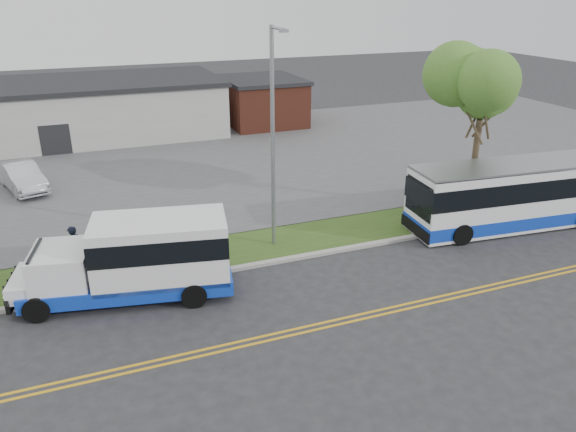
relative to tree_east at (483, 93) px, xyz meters
name	(u,v)px	position (x,y,z in m)	size (l,w,h in m)	color
ground	(227,285)	(-14.00, -3.00, -6.20)	(140.00, 140.00, 0.00)	#28282B
lane_line_north	(259,337)	(-14.00, -6.85, -6.20)	(70.00, 0.12, 0.01)	gold
lane_line_south	(261,342)	(-14.00, -7.15, -6.20)	(70.00, 0.12, 0.01)	gold
curb	(220,271)	(-14.00, -1.90, -6.13)	(80.00, 0.30, 0.15)	#9E9B93
verge	(209,254)	(-14.00, -0.10, -6.15)	(80.00, 3.30, 0.10)	#284818
parking_lot	(157,166)	(-14.00, 14.00, -6.15)	(80.00, 25.00, 0.10)	#4C4C4F
commercial_building	(53,111)	(-20.00, 24.00, -4.02)	(25.40, 10.40, 4.35)	#9E9E99
brick_wing	(262,101)	(-3.50, 23.00, -4.24)	(6.30, 7.30, 3.90)	brown
tree_east	(483,93)	(0.00, 0.00, 0.00)	(5.20, 5.20, 8.33)	#3D2F21
streetlight_near	(273,134)	(-11.00, -0.27, -0.97)	(0.35, 1.53, 9.50)	gray
shuttle_bus	(140,257)	(-17.20, -2.55, -4.56)	(8.33, 4.03, 3.08)	#1036B3
transit_bus	(523,194)	(1.19, -2.40, -4.58)	(11.77, 3.67, 3.21)	white
pedestrian	(74,248)	(-19.49, 0.42, -5.14)	(0.71, 0.46, 1.94)	black
parked_car_a	(22,177)	(-21.89, 11.91, -5.31)	(1.67, 4.80, 1.58)	#B4B7BC
grocery_bag_left	(69,270)	(-19.79, 0.17, -5.94)	(0.32, 0.32, 0.32)	white
grocery_bag_right	(84,262)	(-19.19, 0.67, -5.94)	(0.32, 0.32, 0.32)	white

